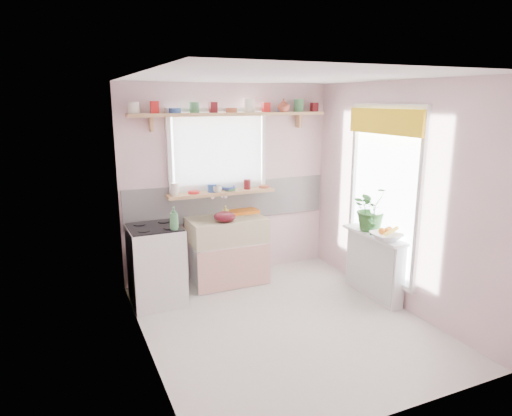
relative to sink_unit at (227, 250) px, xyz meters
name	(u,v)px	position (x,y,z in m)	size (l,w,h in m)	color
room	(301,178)	(0.81, -0.43, 0.94)	(3.20, 3.20, 3.20)	silver
sink_unit	(227,250)	(0.00, 0.00, 0.00)	(0.95, 0.65, 1.11)	white
cooker	(156,265)	(-0.95, -0.24, 0.03)	(0.58, 0.58, 0.93)	white
radiator_ledge	(374,264)	(1.45, -1.09, -0.03)	(0.22, 0.95, 0.78)	white
windowsill	(221,193)	(0.00, 0.19, 0.71)	(1.40, 0.22, 0.04)	tan
pine_shelf	(232,114)	(0.15, 0.18, 1.69)	(2.52, 0.24, 0.04)	tan
shelf_crockery	(231,108)	(0.15, 0.18, 1.76)	(2.47, 0.11, 0.12)	silver
sill_crockery	(217,187)	(-0.05, 0.19, 0.78)	(1.35, 0.11, 0.12)	silver
dish_tray	(242,211)	(0.29, 0.21, 0.44)	(0.39, 0.29, 0.04)	orange
colander	(225,217)	(-0.07, -0.13, 0.48)	(0.27, 0.27, 0.12)	#540E19
jade_plant	(372,208)	(1.48, -0.95, 0.61)	(0.48, 0.42, 0.54)	#2C5F26
fruit_bowl	(386,236)	(1.39, -1.35, 0.38)	(0.34, 0.34, 0.08)	silver
herb_pot	(372,226)	(1.36, -1.12, 0.45)	(0.11, 0.07, 0.21)	#245C27
soap_bottle_sink	(226,212)	(-0.02, -0.02, 0.50)	(0.08, 0.08, 0.17)	#C9CA5A
sill_cup	(217,189)	(-0.07, 0.13, 0.77)	(0.11, 0.11, 0.09)	white
sill_bowl	(228,188)	(0.10, 0.20, 0.76)	(0.18, 0.18, 0.05)	#3249A3
shelf_vase	(284,105)	(0.84, 0.12, 1.79)	(0.16, 0.16, 0.17)	#AE4B35
cooker_bottle	(174,218)	(-0.78, -0.46, 0.61)	(0.10, 0.10, 0.26)	#458A52
fruit	(387,231)	(1.39, -1.34, 0.45)	(0.20, 0.14, 0.10)	orange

